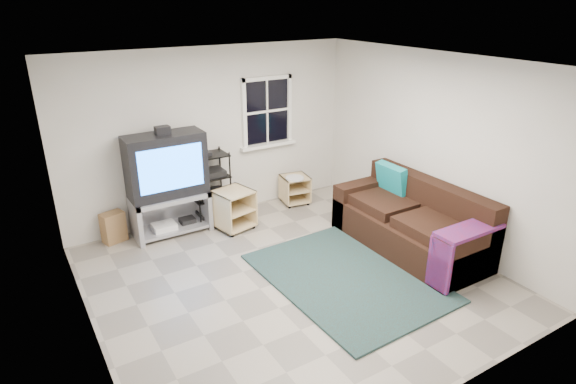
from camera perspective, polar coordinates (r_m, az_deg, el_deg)
room at (r=7.77m, az=-2.48°, el=9.00°), size 4.60×4.62×4.60m
tv_unit at (r=7.03m, az=-14.16°, el=1.84°), size 1.09×0.55×1.61m
av_rack at (r=7.44m, az=-9.16°, el=0.09°), size 0.55×0.40×1.11m
side_table_left at (r=7.23m, az=-6.67°, el=-1.85°), size 0.61×0.61×0.60m
side_table_right at (r=8.06m, az=0.75°, el=0.58°), size 0.49×0.49×0.50m
sofa at (r=6.81m, az=14.46°, el=-3.68°), size 0.98×2.22×1.02m
shag_rug at (r=6.10m, az=6.95°, el=-10.00°), size 1.78×2.40×0.03m
paper_bag at (r=7.24m, az=-19.98°, el=-3.94°), size 0.35×0.27×0.44m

